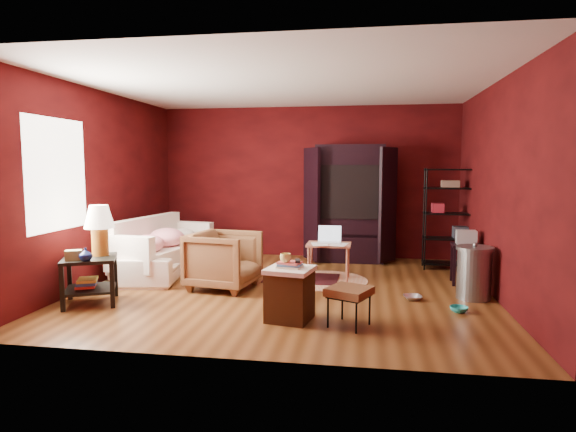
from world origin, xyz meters
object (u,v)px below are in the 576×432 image
(sofa, at_px, (160,249))
(wire_shelving, at_px, (450,214))
(laptop_desk, at_px, (329,247))
(side_table, at_px, (95,245))
(armchair, at_px, (224,257))
(hamper, at_px, (290,293))
(tv_armoire, at_px, (350,201))

(sofa, bearing_deg, wire_shelving, -85.05)
(laptop_desk, distance_m, wire_shelving, 2.24)
(wire_shelving, bearing_deg, side_table, -148.67)
(armchair, xyz_separation_m, wire_shelving, (3.32, 1.82, 0.47))
(sofa, relative_size, wire_shelving, 1.22)
(sofa, height_order, wire_shelving, wire_shelving)
(hamper, xyz_separation_m, wire_shelving, (2.19, 3.05, 0.60))
(side_table, xyz_separation_m, tv_armoire, (3.05, 3.17, 0.35))
(laptop_desk, xyz_separation_m, wire_shelving, (1.91, 1.09, 0.42))
(side_table, height_order, hamper, side_table)
(wire_shelving, bearing_deg, tv_armoire, 166.34)
(side_table, height_order, wire_shelving, wire_shelving)
(sofa, bearing_deg, hamper, -137.83)
(hamper, bearing_deg, laptop_desk, 81.65)
(side_table, bearing_deg, sofa, 85.32)
(armchair, relative_size, hamper, 1.29)
(sofa, distance_m, laptop_desk, 2.67)
(tv_armoire, distance_m, wire_shelving, 1.72)
(armchair, relative_size, laptop_desk, 1.10)
(side_table, relative_size, tv_armoire, 0.59)
(side_table, distance_m, hamper, 2.57)
(hamper, xyz_separation_m, tv_armoire, (0.54, 3.49, 0.77))
(armchair, xyz_separation_m, hamper, (1.12, -1.23, -0.13))
(sofa, xyz_separation_m, wire_shelving, (4.58, 1.12, 0.52))
(laptop_desk, bearing_deg, wire_shelving, 30.06)
(armchair, distance_m, laptop_desk, 1.59)
(hamper, height_order, laptop_desk, laptop_desk)
(sofa, bearing_deg, armchair, -127.77)
(side_table, xyz_separation_m, hamper, (2.51, -0.32, -0.42))
(laptop_desk, bearing_deg, hamper, -98.12)
(tv_armoire, height_order, wire_shelving, tv_armoire)
(sofa, bearing_deg, laptop_desk, -98.23)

